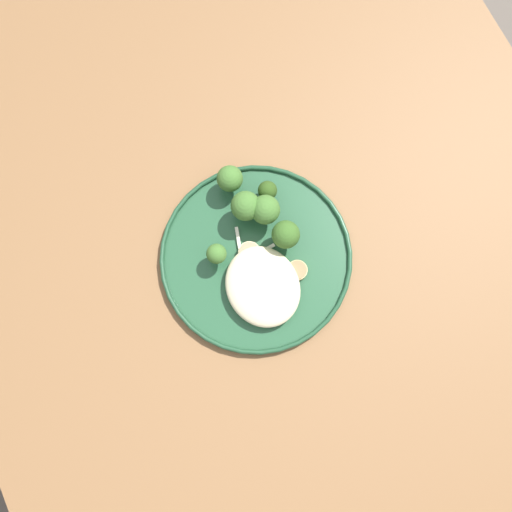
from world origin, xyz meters
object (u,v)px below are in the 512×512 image
seared_scallop_tiny_bay (248,294)px  broccoli_floret_small_sprig (217,254)px  seared_scallop_right_edge (297,270)px  seared_scallop_large_seared (271,316)px  seared_scallop_center_golden (276,279)px  broccoli_floret_beside_noodles (265,210)px  seared_scallop_front_small (249,253)px  broccoli_floret_split_head (230,179)px  broccoli_floret_right_tilted (246,206)px  broccoli_floret_rear_charred (267,191)px  broccoli_floret_front_edge (286,235)px  seared_scallop_half_hidden (242,271)px  dinner_plate (256,257)px

seared_scallop_tiny_bay → broccoli_floret_small_sprig: bearing=-166.1°
seared_scallop_right_edge → seared_scallop_large_seared: (0.04, -0.06, 0.00)m
seared_scallop_center_golden → broccoli_floret_beside_noodles: size_ratio=0.44×
seared_scallop_front_small → seared_scallop_center_golden: bearing=19.2°
seared_scallop_front_small → broccoli_floret_split_head: (-0.11, 0.02, 0.03)m
seared_scallop_center_golden → broccoli_floret_small_sprig: 0.09m
seared_scallop_tiny_bay → broccoli_floret_right_tilted: (-0.11, 0.05, 0.03)m
seared_scallop_front_small → broccoli_floret_small_sprig: broccoli_floret_small_sprig is taller
broccoli_floret_beside_noodles → broccoli_floret_small_sprig: 0.10m
seared_scallop_right_edge → broccoli_floret_rear_charred: bearing=175.0°
seared_scallop_front_small → broccoli_floret_front_edge: (0.00, 0.06, 0.03)m
seared_scallop_center_golden → seared_scallop_large_seared: 0.06m
seared_scallop_large_seared → broccoli_floret_rear_charred: 0.19m
seared_scallop_tiny_bay → seared_scallop_center_golden: bearing=94.4°
seared_scallop_front_small → seared_scallop_tiny_bay: same height
seared_scallop_right_edge → seared_scallop_large_seared: seared_scallop_large_seared is taller
broccoli_floret_rear_charred → broccoli_floret_beside_noodles: broccoli_floret_beside_noodles is taller
seared_scallop_center_golden → broccoli_floret_rear_charred: 0.13m
seared_scallop_center_golden → broccoli_floret_rear_charred: size_ratio=0.70×
seared_scallop_center_golden → seared_scallop_right_edge: bearing=86.4°
seared_scallop_half_hidden → broccoli_floret_split_head: bearing=162.5°
seared_scallop_tiny_bay → seared_scallop_half_hidden: size_ratio=1.28×
seared_scallop_right_edge → broccoli_floret_split_head: size_ratio=0.52×
seared_scallop_tiny_bay → broccoli_floret_right_tilted: size_ratio=0.54×
broccoli_floret_beside_noodles → broccoli_floret_split_head: (-0.07, -0.03, -0.01)m
broccoli_floret_front_edge → broccoli_floret_split_head: bearing=-161.8°
dinner_plate → seared_scallop_right_edge: seared_scallop_right_edge is taller
seared_scallop_center_golden → seared_scallop_large_seared: seared_scallop_large_seared is taller
seared_scallop_large_seared → seared_scallop_half_hidden: same height
broccoli_floret_right_tilted → dinner_plate: bearing=-12.6°
broccoli_floret_beside_noodles → broccoli_floret_front_edge: broccoli_floret_beside_noodles is taller
seared_scallop_tiny_bay → broccoli_floret_small_sprig: broccoli_floret_small_sprig is taller
broccoli_floret_rear_charred → broccoli_floret_split_head: bearing=-130.1°
broccoli_floret_split_head → seared_scallop_center_golden: bearing=-0.3°
broccoli_floret_split_head → broccoli_floret_small_sprig: (0.09, -0.06, -0.00)m
seared_scallop_tiny_bay → seared_scallop_front_small: bearing=153.1°
seared_scallop_front_small → seared_scallop_tiny_bay: 0.06m
broccoli_floret_beside_noodles → seared_scallop_right_edge: bearing=4.2°
seared_scallop_front_small → broccoli_floret_rear_charred: (-0.07, 0.06, 0.01)m
seared_scallop_tiny_bay → broccoli_floret_beside_noodles: bearing=142.8°
seared_scallop_large_seared → broccoli_floret_split_head: size_ratio=0.45×
broccoli_floret_rear_charred → seared_scallop_right_edge: bearing=-5.0°
broccoli_floret_rear_charred → broccoli_floret_split_head: broccoli_floret_split_head is taller
broccoli_floret_split_head → broccoli_floret_small_sprig: 0.11m
broccoli_floret_rear_charred → seared_scallop_front_small: bearing=-41.7°
seared_scallop_front_small → broccoli_floret_rear_charred: 0.10m
seared_scallop_half_hidden → broccoli_floret_rear_charred: size_ratio=0.68×
dinner_plate → seared_scallop_center_golden: 0.05m
seared_scallop_tiny_bay → broccoli_floret_small_sprig: size_ratio=0.69×
seared_scallop_half_hidden → broccoli_floret_small_sprig: bearing=-144.7°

